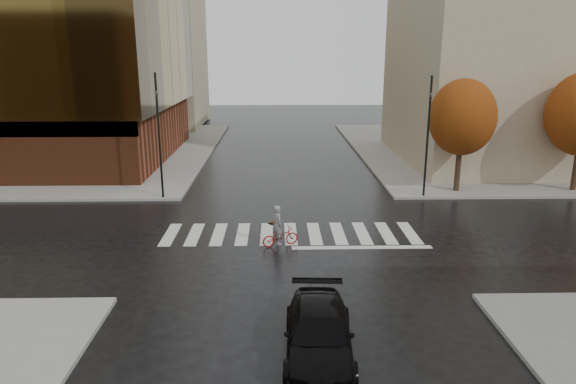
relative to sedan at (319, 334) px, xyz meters
name	(u,v)px	position (x,y,z in m)	size (l,w,h in m)	color
ground	(291,237)	(-0.50, 9.30, -0.66)	(120.00, 120.00, 0.00)	black
sidewalk_nw	(33,151)	(-21.50, 30.30, -0.59)	(30.00, 30.00, 0.15)	gray
sidewalk_ne	(530,149)	(20.50, 30.30, -0.59)	(30.00, 30.00, 0.15)	gray
crosswalk	(291,234)	(-0.50, 9.80, -0.66)	(12.00, 3.00, 0.01)	silver
building_ne_tan	(517,37)	(16.50, 26.30, 8.49)	(16.00, 16.00, 18.00)	tan
building_nw_far	(135,32)	(-16.50, 46.30, 9.49)	(14.00, 12.00, 20.00)	tan
tree_ne_a	(462,118)	(9.50, 16.70, 3.79)	(3.80, 3.80, 6.50)	black
sedan	(319,334)	(0.00, 0.00, 0.00)	(1.86, 4.57, 1.33)	black
cyclist	(279,232)	(-1.02, 8.30, -0.04)	(1.69, 1.07, 1.81)	maroon
traffic_light_nw	(159,129)	(-7.55, 15.60, 3.36)	(0.17, 0.14, 6.88)	black
traffic_light_ne	(428,130)	(7.25, 15.60, 3.25)	(0.16, 0.19, 6.71)	black
fire_hydrant	(128,176)	(-10.50, 19.30, -0.13)	(0.25, 0.25, 0.70)	gold
manhole	(274,223)	(-1.26, 11.30, -0.66)	(0.63, 0.63, 0.01)	#3D2B15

